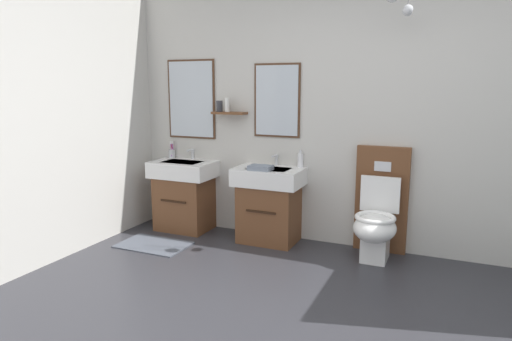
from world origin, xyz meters
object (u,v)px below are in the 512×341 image
(vanity_sink_right, at_px, (269,203))
(folded_hand_towel, at_px, (261,168))
(toilet, at_px, (378,217))
(toothbrush_cup, at_px, (172,153))
(soap_dispenser, at_px, (300,160))
(vanity_sink_left, at_px, (185,193))

(vanity_sink_right, relative_size, folded_hand_towel, 3.41)
(toilet, bearing_deg, vanity_sink_right, 179.63)
(vanity_sink_right, distance_m, toothbrush_cup, 1.32)
(toilet, xyz_separation_m, toothbrush_cup, (-2.31, 0.16, 0.43))
(vanity_sink_right, distance_m, soap_dispenser, 0.52)
(vanity_sink_left, bearing_deg, toothbrush_cup, 148.66)
(soap_dispenser, height_order, folded_hand_towel, soap_dispenser)
(vanity_sink_right, bearing_deg, folded_hand_towel, -106.76)
(toothbrush_cup, xyz_separation_m, soap_dispenser, (1.51, 0.01, 0.01))
(toothbrush_cup, relative_size, soap_dispenser, 1.10)
(vanity_sink_left, bearing_deg, toilet, -0.19)
(vanity_sink_left, xyz_separation_m, soap_dispenser, (1.25, 0.16, 0.42))
(toilet, relative_size, soap_dispenser, 5.78)
(vanity_sink_right, bearing_deg, vanity_sink_left, 180.00)
(toothbrush_cup, xyz_separation_m, folded_hand_towel, (1.20, -0.29, -0.04))
(vanity_sink_right, bearing_deg, toothbrush_cup, 172.96)
(toilet, distance_m, folded_hand_towel, 1.18)
(vanity_sink_left, bearing_deg, folded_hand_towel, -7.95)
(soap_dispenser, bearing_deg, folded_hand_towel, -135.53)
(vanity_sink_right, distance_m, toilet, 1.06)
(folded_hand_towel, bearing_deg, vanity_sink_right, 73.24)
(vanity_sink_left, relative_size, soap_dispenser, 4.33)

